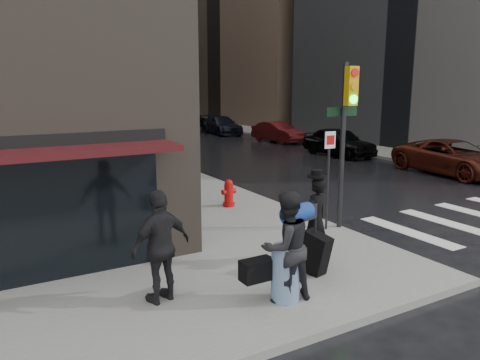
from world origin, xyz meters
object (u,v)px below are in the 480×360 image
(parked_car_1, at_px, (339,142))
(parked_car_0, at_px, (454,157))
(parked_car_4, at_px, (189,118))
(fire_hydrant, at_px, (229,194))
(parked_car_2, at_px, (278,132))
(man_jeans, at_px, (285,247))
(parked_car_3, at_px, (222,125))
(man_overcoat, at_px, (315,225))
(traffic_light, at_px, (345,123))
(man_greycoat, at_px, (161,246))

(parked_car_1, bearing_deg, parked_car_0, -85.91)
(parked_car_1, distance_m, parked_car_4, 19.45)
(fire_hydrant, bearing_deg, parked_car_2, 50.58)
(man_jeans, bearing_deg, parked_car_3, -116.09)
(man_overcoat, height_order, parked_car_2, man_overcoat)
(man_jeans, bearing_deg, traffic_light, -144.54)
(man_greycoat, height_order, parked_car_2, man_greycoat)
(parked_car_1, xyz_separation_m, parked_car_3, (-0.31, 12.96, -0.08))
(man_jeans, distance_m, parked_car_3, 28.63)
(parked_car_0, relative_size, parked_car_4, 1.09)
(man_jeans, height_order, man_greycoat, man_greycoat)
(man_overcoat, height_order, man_greycoat, man_greycoat)
(man_jeans, distance_m, traffic_light, 4.82)
(parked_car_2, bearing_deg, man_overcoat, -128.13)
(fire_hydrant, bearing_deg, parked_car_4, 68.71)
(parked_car_2, bearing_deg, parked_car_0, -95.02)
(traffic_light, height_order, parked_car_4, traffic_light)
(fire_hydrant, height_order, parked_car_4, parked_car_4)
(man_greycoat, bearing_deg, parked_car_1, -155.38)
(parked_car_4, bearing_deg, parked_car_0, -88.67)
(man_overcoat, bearing_deg, fire_hydrant, -111.23)
(parked_car_3, distance_m, parked_car_4, 6.48)
(parked_car_0, bearing_deg, traffic_light, -155.25)
(man_greycoat, xyz_separation_m, parked_car_0, (15.12, 5.37, -0.39))
(man_greycoat, height_order, parked_car_4, man_greycoat)
(parked_car_2, height_order, parked_car_4, parked_car_4)
(traffic_light, relative_size, parked_car_3, 0.89)
(parked_car_4, bearing_deg, parked_car_3, -91.42)
(man_jeans, xyz_separation_m, parked_car_3, (12.34, 25.83, -0.44))
(parked_car_2, xyz_separation_m, parked_car_3, (-0.81, 6.48, 0.01))
(traffic_light, relative_size, fire_hydrant, 5.05)
(man_jeans, relative_size, man_greycoat, 0.99)
(fire_hydrant, relative_size, parked_car_0, 0.16)
(parked_car_1, height_order, parked_car_4, parked_car_4)
(traffic_light, bearing_deg, man_greycoat, -160.82)
(man_greycoat, bearing_deg, man_jeans, 136.03)
(man_jeans, height_order, parked_car_4, man_jeans)
(parked_car_1, bearing_deg, man_jeans, -136.08)
(man_greycoat, height_order, traffic_light, traffic_light)
(man_overcoat, distance_m, parked_car_3, 27.03)
(man_overcoat, height_order, parked_car_3, man_overcoat)
(parked_car_0, bearing_deg, parked_car_4, 95.43)
(man_jeans, height_order, parked_car_3, man_jeans)
(man_greycoat, relative_size, parked_car_2, 0.48)
(traffic_light, xyz_separation_m, parked_car_4, (8.80, 29.67, -2.03))
(man_greycoat, xyz_separation_m, traffic_light, (5.46, 1.62, 1.72))
(parked_car_2, distance_m, parked_car_4, 12.98)
(man_greycoat, xyz_separation_m, parked_car_2, (14.97, 18.33, -0.45))
(man_greycoat, xyz_separation_m, parked_car_1, (14.48, 11.85, -0.37))
(man_jeans, xyz_separation_m, traffic_light, (3.64, 2.64, 1.73))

